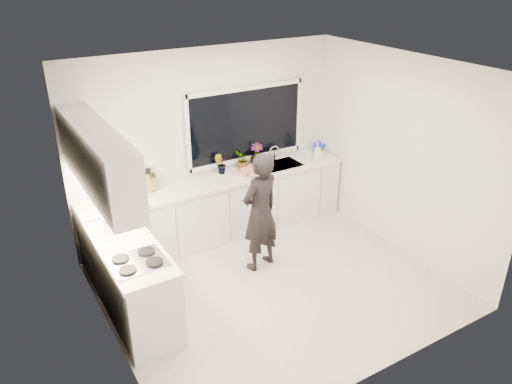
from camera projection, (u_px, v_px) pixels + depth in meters
floor at (274, 286)px, 6.30m from camera, size 4.00×3.50×0.02m
wall_back at (208, 144)px, 7.08m from camera, size 4.00×0.02×2.70m
wall_left at (101, 234)px, 4.78m from camera, size 0.02×3.50×2.70m
wall_right at (402, 156)px, 6.65m from camera, size 0.02×3.50×2.70m
ceiling at (278, 69)px, 5.13m from camera, size 4.00×3.50×0.02m
window at (246, 124)px, 7.24m from camera, size 1.80×0.02×1.00m
base_cabinets_back at (220, 209)px, 7.23m from camera, size 3.92×0.58×0.88m
base_cabinets_left at (133, 283)px, 5.60m from camera, size 0.58×1.60×0.88m
countertop_back at (220, 180)px, 7.02m from camera, size 3.94×0.62×0.04m
countertop_left at (129, 248)px, 5.40m from camera, size 0.62×1.60×0.04m
upper_cabinets at (97, 158)px, 5.21m from camera, size 0.34×2.10×0.70m
sink at (281, 167)px, 7.53m from camera, size 0.58×0.42×0.14m
faucet at (274, 153)px, 7.62m from camera, size 0.03×0.03×0.22m
stovetop at (137, 261)px, 5.11m from camera, size 0.56×0.48×0.03m
person at (260, 212)px, 6.36m from camera, size 0.66×0.51×1.61m
pizza_tray at (252, 171)px, 7.23m from camera, size 0.61×0.54×0.03m
pizza at (252, 170)px, 7.23m from camera, size 0.56×0.48×0.01m
watering_can at (317, 148)px, 7.98m from camera, size 0.18×0.18×0.13m
paper_towel_roll at (123, 189)px, 6.42m from camera, size 0.11×0.11×0.26m
knife_block at (152, 182)px, 6.65m from camera, size 0.15×0.14×0.22m
utensil_crock at (109, 224)px, 5.67m from camera, size 0.14×0.14×0.16m
picture_frame_large at (143, 179)px, 6.67m from camera, size 0.22×0.07×0.28m
picture_frame_small at (137, 180)px, 6.63m from camera, size 0.25×0.08×0.30m
herb_plants at (244, 159)px, 7.31m from camera, size 0.82×0.32×0.34m
soap_bottles at (318, 152)px, 7.61m from camera, size 0.19×0.13×0.28m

